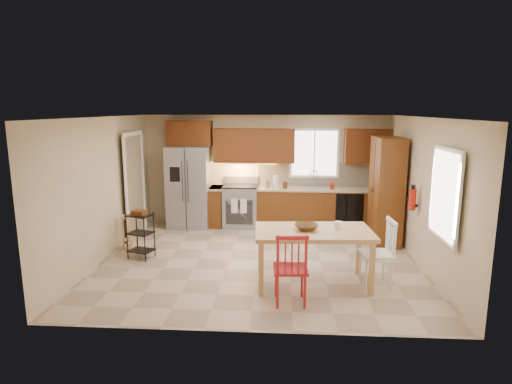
{
  "coord_description": "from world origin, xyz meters",
  "views": [
    {
      "loc": [
        0.39,
        -7.2,
        2.64
      ],
      "look_at": [
        -0.09,
        0.4,
        1.15
      ],
      "focal_mm": 30.0,
      "sensor_mm": 36.0,
      "label": 1
    }
  ],
  "objects_px": {
    "dining_table": "(313,258)",
    "table_jar": "(338,227)",
    "fire_extinguisher": "(412,200)",
    "utility_cart": "(141,235)",
    "chair_white": "(376,253)",
    "refrigerator": "(189,187)",
    "bar_stool": "(130,232)",
    "table_bowl": "(306,230)",
    "range_stove": "(241,207)",
    "soap_bottle": "(332,185)",
    "pantry": "(386,191)",
    "chair_red": "(290,268)"
  },
  "relations": [
    {
      "from": "pantry",
      "to": "soap_bottle",
      "type": "bearing_deg",
      "value": 136.55
    },
    {
      "from": "chair_red",
      "to": "chair_white",
      "type": "height_order",
      "value": "same"
    },
    {
      "from": "fire_extinguisher",
      "to": "dining_table",
      "type": "distance_m",
      "value": 2.22
    },
    {
      "from": "refrigerator",
      "to": "fire_extinguisher",
      "type": "bearing_deg",
      "value": -24.52
    },
    {
      "from": "refrigerator",
      "to": "bar_stool",
      "type": "bearing_deg",
      "value": -115.77
    },
    {
      "from": "bar_stool",
      "to": "table_jar",
      "type": "bearing_deg",
      "value": -25.22
    },
    {
      "from": "soap_bottle",
      "to": "utility_cart",
      "type": "bearing_deg",
      "value": -149.57
    },
    {
      "from": "table_bowl",
      "to": "pantry",
      "type": "bearing_deg",
      "value": 52.84
    },
    {
      "from": "table_jar",
      "to": "utility_cart",
      "type": "xyz_separation_m",
      "value": [
        -3.37,
        0.89,
        -0.47
      ]
    },
    {
      "from": "dining_table",
      "to": "chair_white",
      "type": "bearing_deg",
      "value": -0.55
    },
    {
      "from": "refrigerator",
      "to": "range_stove",
      "type": "distance_m",
      "value": 1.24
    },
    {
      "from": "refrigerator",
      "to": "utility_cart",
      "type": "bearing_deg",
      "value": -101.2
    },
    {
      "from": "soap_bottle",
      "to": "table_jar",
      "type": "distance_m",
      "value": 3.01
    },
    {
      "from": "dining_table",
      "to": "table_jar",
      "type": "distance_m",
      "value": 0.61
    },
    {
      "from": "chair_white",
      "to": "table_bowl",
      "type": "relative_size",
      "value": 2.9
    },
    {
      "from": "dining_table",
      "to": "utility_cart",
      "type": "relative_size",
      "value": 2.08
    },
    {
      "from": "soap_bottle",
      "to": "dining_table",
      "type": "relative_size",
      "value": 0.11
    },
    {
      "from": "range_stove",
      "to": "pantry",
      "type": "bearing_deg",
      "value": -18.29
    },
    {
      "from": "table_bowl",
      "to": "chair_red",
      "type": "bearing_deg",
      "value": -110.4
    },
    {
      "from": "chair_red",
      "to": "chair_white",
      "type": "xyz_separation_m",
      "value": [
        1.3,
        0.7,
        0.0
      ]
    },
    {
      "from": "table_bowl",
      "to": "table_jar",
      "type": "relative_size",
      "value": 2.14
    },
    {
      "from": "range_stove",
      "to": "pantry",
      "type": "relative_size",
      "value": 0.44
    },
    {
      "from": "range_stove",
      "to": "bar_stool",
      "type": "bearing_deg",
      "value": -138.63
    },
    {
      "from": "fire_extinguisher",
      "to": "soap_bottle",
      "type": "bearing_deg",
      "value": 120.53
    },
    {
      "from": "pantry",
      "to": "table_jar",
      "type": "distance_m",
      "value": 2.42
    },
    {
      "from": "chair_red",
      "to": "table_jar",
      "type": "bearing_deg",
      "value": 42.57
    },
    {
      "from": "fire_extinguisher",
      "to": "chair_white",
      "type": "height_order",
      "value": "fire_extinguisher"
    },
    {
      "from": "pantry",
      "to": "bar_stool",
      "type": "relative_size",
      "value": 3.23
    },
    {
      "from": "chair_white",
      "to": "table_jar",
      "type": "bearing_deg",
      "value": 80.61
    },
    {
      "from": "table_bowl",
      "to": "bar_stool",
      "type": "xyz_separation_m",
      "value": [
        -3.25,
        1.48,
        -0.53
      ]
    },
    {
      "from": "chair_white",
      "to": "utility_cart",
      "type": "bearing_deg",
      "value": 72.95
    },
    {
      "from": "soap_bottle",
      "to": "chair_red",
      "type": "bearing_deg",
      "value": -104.43
    },
    {
      "from": "chair_white",
      "to": "range_stove",
      "type": "bearing_deg",
      "value": 33.33
    },
    {
      "from": "bar_stool",
      "to": "utility_cart",
      "type": "bearing_deg",
      "value": -57.36
    },
    {
      "from": "range_stove",
      "to": "chair_white",
      "type": "bearing_deg",
      "value": -53.11
    },
    {
      "from": "refrigerator",
      "to": "bar_stool",
      "type": "height_order",
      "value": "refrigerator"
    },
    {
      "from": "range_stove",
      "to": "chair_red",
      "type": "distance_m",
      "value": 3.99
    },
    {
      "from": "range_stove",
      "to": "chair_red",
      "type": "relative_size",
      "value": 0.9
    },
    {
      "from": "range_stove",
      "to": "soap_bottle",
      "type": "height_order",
      "value": "soap_bottle"
    },
    {
      "from": "pantry",
      "to": "chair_red",
      "type": "distance_m",
      "value": 3.49
    },
    {
      "from": "pantry",
      "to": "table_jar",
      "type": "relative_size",
      "value": 12.8
    },
    {
      "from": "range_stove",
      "to": "dining_table",
      "type": "distance_m",
      "value": 3.49
    },
    {
      "from": "table_jar",
      "to": "bar_stool",
      "type": "distance_m",
      "value": 4.02
    },
    {
      "from": "dining_table",
      "to": "chair_white",
      "type": "xyz_separation_m",
      "value": [
        0.95,
        0.05,
        0.09
      ]
    },
    {
      "from": "dining_table",
      "to": "chair_red",
      "type": "bearing_deg",
      "value": -121.86
    },
    {
      "from": "dining_table",
      "to": "fire_extinguisher",
      "type": "bearing_deg",
      "value": 29.74
    },
    {
      "from": "range_stove",
      "to": "table_bowl",
      "type": "bearing_deg",
      "value": -67.82
    },
    {
      "from": "range_stove",
      "to": "soap_bottle",
      "type": "relative_size",
      "value": 4.82
    },
    {
      "from": "pantry",
      "to": "utility_cart",
      "type": "bearing_deg",
      "value": -165.03
    },
    {
      "from": "fire_extinguisher",
      "to": "utility_cart",
      "type": "distance_m",
      "value": 4.81
    }
  ]
}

